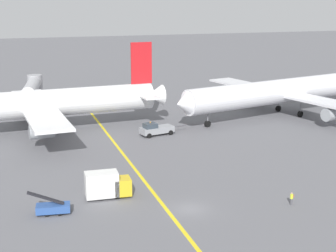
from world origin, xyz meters
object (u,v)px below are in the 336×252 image
jet_bridge (33,86)px  airliner_at_gate_left (27,105)px  gse_catering_truck_tall (107,185)px  gse_belt_loader_portside (53,207)px  ground_crew_ramp_agent_by_cones (291,198)px  airliner_being_pushed (281,92)px  pushback_tug (156,129)px

jet_bridge → airliner_at_gate_left: bearing=-96.5°
airliner_at_gate_left → gse_catering_truck_tall: bearing=-78.9°
gse_belt_loader_portside → ground_crew_ramp_agent_by_cones: bearing=-14.1°
airliner_being_pushed → pushback_tug: (-31.10, -6.64, -4.21)m
airliner_being_pushed → gse_catering_truck_tall: airliner_being_pushed is taller
pushback_tug → jet_bridge: size_ratio=0.50×
gse_catering_truck_tall → airliner_being_pushed: bearing=36.0°
pushback_tug → gse_catering_truck_tall: 31.37m
pushback_tug → jet_bridge: jet_bridge is taller
airliner_at_gate_left → gse_catering_truck_tall: airliner_at_gate_left is taller
airliner_at_gate_left → ground_crew_ramp_agent_by_cones: (28.36, -46.36, -4.75)m
airliner_at_gate_left → gse_belt_loader_portside: airliner_at_gate_left is taller
gse_belt_loader_portside → gse_catering_truck_tall: bearing=21.3°
airliner_being_pushed → ground_crew_ramp_agent_by_cones: (-25.41, -43.91, -4.53)m
ground_crew_ramp_agent_by_cones → jet_bridge: (-25.06, 75.38, 3.56)m
airliner_at_gate_left → airliner_being_pushed: (53.76, -2.46, -0.22)m
ground_crew_ramp_agent_by_cones → jet_bridge: bearing=108.4°
pushback_tug → gse_belt_loader_portside: gse_belt_loader_portside is taller
gse_belt_loader_portside → jet_bridge: size_ratio=0.26×
jet_bridge → gse_catering_truck_tall: bearing=-86.6°
pushback_tug → ground_crew_ramp_agent_by_cones: size_ratio=5.92×
pushback_tug → gse_catering_truck_tall: size_ratio=1.62×
airliner_being_pushed → gse_catering_truck_tall: 57.74m
airliner_at_gate_left → airliner_being_pushed: 53.82m
pushback_tug → airliner_being_pushed: bearing=12.1°
gse_belt_loader_portside → ground_crew_ramp_agent_by_cones: size_ratio=3.08×
airliner_being_pushed → gse_catering_truck_tall: size_ratio=8.86×
gse_belt_loader_portside → jet_bridge: jet_bridge is taller
jet_bridge → airliner_being_pushed: bearing=-32.0°
gse_catering_truck_tall → ground_crew_ramp_agent_by_cones: size_ratio=3.66×
pushback_tug → gse_belt_loader_portside: bearing=-127.2°
airliner_being_pushed → ground_crew_ramp_agent_by_cones: size_ratio=32.40×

